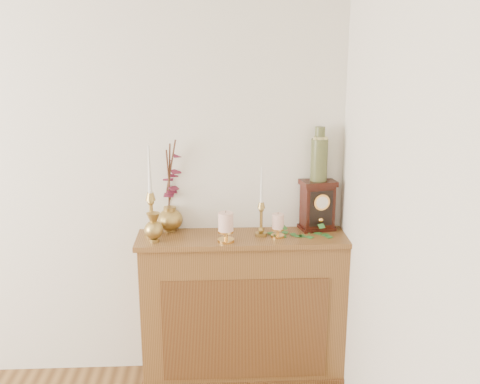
{
  "coord_description": "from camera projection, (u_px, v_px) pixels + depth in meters",
  "views": [
    {
      "loc": [
        1.22,
        -0.98,
        2.02
      ],
      "look_at": [
        1.38,
        2.05,
        1.21
      ],
      "focal_mm": 42.0,
      "sensor_mm": 36.0,
      "label": 1
    }
  ],
  "objects": [
    {
      "name": "ceramic_vase",
      "position": [
        319.0,
        157.0,
        3.26
      ],
      "size": [
        0.1,
        0.1,
        0.32
      ],
      "rotation": [
        0.0,
        0.0,
        0.19
      ],
      "color": "#172F24",
      "rests_on": "mantel_clock"
    },
    {
      "name": "pillar_candle_right",
      "position": [
        278.0,
        224.0,
        3.22
      ],
      "size": [
        0.08,
        0.08,
        0.15
      ],
      "rotation": [
        0.0,
        0.0,
        -0.18
      ],
      "color": "gold",
      "rests_on": "console_shelf"
    },
    {
      "name": "ginger_jar",
      "position": [
        172.0,
        189.0,
        3.32
      ],
      "size": [
        0.22,
        0.24,
        0.56
      ],
      "rotation": [
        0.0,
        0.0,
        0.25
      ],
      "color": "#A28C40",
      "rests_on": "console_shelf"
    },
    {
      "name": "pillar_candle_left",
      "position": [
        226.0,
        226.0,
        3.14
      ],
      "size": [
        0.09,
        0.09,
        0.18
      ],
      "rotation": [
        0.0,
        0.0,
        -0.28
      ],
      "color": "gold",
      "rests_on": "console_shelf"
    },
    {
      "name": "console_shelf",
      "position": [
        243.0,
        313.0,
        3.39
      ],
      "size": [
        1.24,
        0.34,
        0.93
      ],
      "color": "brown",
      "rests_on": "ground"
    },
    {
      "name": "ivy_garland",
      "position": [
        298.0,
        233.0,
        3.27
      ],
      "size": [
        0.36,
        0.17,
        0.07
      ],
      "rotation": [
        0.0,
        0.0,
        -0.06
      ],
      "color": "#296626",
      "rests_on": "console_shelf"
    },
    {
      "name": "bud_vase",
      "position": [
        154.0,
        228.0,
        3.14
      ],
      "size": [
        0.11,
        0.11,
        0.17
      ],
      "rotation": [
        0.0,
        0.0,
        0.37
      ],
      "color": "#A28C40",
      "rests_on": "console_shelf"
    },
    {
      "name": "candlestick_center",
      "position": [
        261.0,
        213.0,
        3.23
      ],
      "size": [
        0.07,
        0.07,
        0.41
      ],
      "rotation": [
        0.0,
        0.0,
        0.42
      ],
      "color": "#A28C40",
      "rests_on": "console_shelf"
    },
    {
      "name": "mantel_clock",
      "position": [
        318.0,
        206.0,
        3.34
      ],
      "size": [
        0.22,
        0.18,
        0.3
      ],
      "rotation": [
        0.0,
        0.0,
        0.19
      ],
      "color": "#330E0A",
      "rests_on": "console_shelf"
    },
    {
      "name": "candlestick_left",
      "position": [
        151.0,
        207.0,
        3.21
      ],
      "size": [
        0.09,
        0.09,
        0.53
      ],
      "rotation": [
        0.0,
        0.0,
        -0.36
      ],
      "color": "#A28C40",
      "rests_on": "console_shelf"
    }
  ]
}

